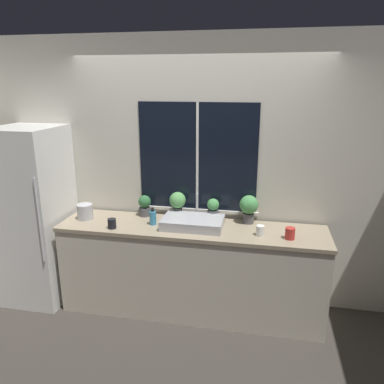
{
  "coord_description": "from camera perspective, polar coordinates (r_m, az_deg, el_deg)",
  "views": [
    {
      "loc": [
        0.66,
        -3.01,
        2.25
      ],
      "look_at": [
        0.01,
        0.28,
        1.26
      ],
      "focal_mm": 35.0,
      "sensor_mm": 36.0,
      "label": 1
    }
  ],
  "objects": [
    {
      "name": "ground_plane",
      "position": [
        3.81,
        -1.0,
        -19.71
      ],
      "size": [
        14.0,
        14.0,
        0.0
      ],
      "primitive_type": "plane",
      "color": "#38332D"
    },
    {
      "name": "wall_back",
      "position": [
        3.81,
        0.92,
        2.8
      ],
      "size": [
        8.0,
        0.09,
        2.7
      ],
      "color": "beige",
      "rests_on": "ground_plane"
    },
    {
      "name": "wall_left",
      "position": [
        5.43,
        -21.3,
        5.8
      ],
      "size": [
        0.06,
        7.0,
        2.7
      ],
      "color": "beige",
      "rests_on": "ground_plane"
    },
    {
      "name": "counter",
      "position": [
        3.81,
        -0.12,
        -11.68
      ],
      "size": [
        2.58,
        0.59,
        0.91
      ],
      "color": "beige",
      "rests_on": "ground_plane"
    },
    {
      "name": "refrigerator",
      "position": [
        4.22,
        -22.73,
        -3.31
      ],
      "size": [
        0.62,
        0.7,
        1.83
      ],
      "color": "silver",
      "rests_on": "ground_plane"
    },
    {
      "name": "sink",
      "position": [
        3.6,
        0.14,
        -4.64
      ],
      "size": [
        0.58,
        0.42,
        0.27
      ],
      "color": "#ADADB2",
      "rests_on": "counter"
    },
    {
      "name": "potted_plant_far_left",
      "position": [
        3.9,
        -7.23,
        -2.0
      ],
      "size": [
        0.13,
        0.13,
        0.22
      ],
      "color": "#4C4C51",
      "rests_on": "counter"
    },
    {
      "name": "potted_plant_center_left",
      "position": [
        3.79,
        -2.21,
        -1.59
      ],
      "size": [
        0.17,
        0.17,
        0.27
      ],
      "color": "#4C4C51",
      "rests_on": "counter"
    },
    {
      "name": "potted_plant_center_right",
      "position": [
        3.74,
        3.23,
        -2.66
      ],
      "size": [
        0.12,
        0.12,
        0.23
      ],
      "color": "#4C4C51",
      "rests_on": "counter"
    },
    {
      "name": "potted_plant_far_right",
      "position": [
        3.7,
        8.66,
        -2.23
      ],
      "size": [
        0.18,
        0.18,
        0.28
      ],
      "color": "#4C4C51",
      "rests_on": "counter"
    },
    {
      "name": "soap_bottle",
      "position": [
        3.67,
        -5.98,
        -3.89
      ],
      "size": [
        0.07,
        0.07,
        0.17
      ],
      "color": "teal",
      "rests_on": "counter"
    },
    {
      "name": "mug_white",
      "position": [
        3.46,
        10.34,
        -5.8
      ],
      "size": [
        0.07,
        0.07,
        0.09
      ],
      "color": "white",
      "rests_on": "counter"
    },
    {
      "name": "mug_red",
      "position": [
        3.44,
        14.71,
        -6.12
      ],
      "size": [
        0.09,
        0.09,
        0.1
      ],
      "color": "#B72D28",
      "rests_on": "counter"
    },
    {
      "name": "mug_black",
      "position": [
        3.64,
        -12.11,
        -4.73
      ],
      "size": [
        0.08,
        0.08,
        0.09
      ],
      "color": "black",
      "rests_on": "counter"
    },
    {
      "name": "kettle",
      "position": [
        3.94,
        -16.0,
        -2.81
      ],
      "size": [
        0.16,
        0.16,
        0.17
      ],
      "color": "#B2B2B7",
      "rests_on": "counter"
    }
  ]
}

